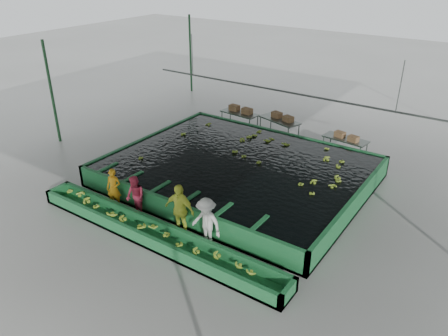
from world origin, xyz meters
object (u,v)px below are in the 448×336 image
Objects in this scene: sorting_trough at (154,234)px; box_stack_left at (241,112)px; worker_d at (206,222)px; flotation_tank at (238,171)px; packing_table_left at (240,121)px; box_stack_right at (346,139)px; packing_table_mid at (279,129)px; worker_b at (135,197)px; worker_a at (114,188)px; worker_c at (179,210)px; box_stack_mid at (282,119)px; packing_table_right at (344,148)px.

box_stack_left is (-3.14, 10.23, 0.68)m from sorting_trough.
worker_d is at bearing -63.39° from box_stack_left.
packing_table_left is (-3.14, 5.03, 0.01)m from flotation_tank.
sorting_trough is at bearing -72.79° from packing_table_left.
packing_table_left is at bearing 177.12° from box_stack_right.
worker_d reaches higher than packing_table_left.
worker_b is at bearing -94.48° from packing_table_mid.
worker_a is (-2.66, -4.30, 0.32)m from flotation_tank.
worker_a reaches higher than box_stack_right.
worker_b reaches higher than box_stack_left.
worker_a is 3.15m from worker_c.
worker_c is 1.45× the size of box_stack_mid.
worker_d is 0.85× the size of packing_table_right.
worker_a is at bearing -163.46° from worker_b.
sorting_trough is 10.28m from packing_table_mid.
flotation_tank is at bearing -80.96° from packing_table_mid.
packing_table_left reaches higher than packing_table_right.
box_stack_left is at bearing -179.62° from packing_table_mid.
worker_c is at bearing -68.98° from box_stack_left.
worker_b is 1.13× the size of box_stack_left.
packing_table_right is 0.47m from box_stack_right.
sorting_trough is 4.58× the size of packing_table_mid.
box_stack_left is (-3.14, 5.13, 0.48)m from flotation_tank.
flotation_tank is at bearing -58.52° from box_stack_left.
worker_d is at bearing -75.74° from packing_table_mid.
worker_d is 0.84× the size of packing_table_left.
box_stack_mid is at bearing 93.91° from sorting_trough.
packing_table_right is at bearing 74.36° from sorting_trough.
worker_c is at bearing -104.12° from packing_table_right.
flotation_tank is 5.93m from packing_table_left.
worker_b is 0.90× the size of worker_d.
box_stack_mid reaches higher than packing_table_right.
box_stack_left is (-4.73, 9.43, 0.07)m from worker_d.
worker_c is 0.93× the size of packing_table_right.
box_stack_right is (5.48, 9.03, 0.16)m from worker_a.
worker_a is 4.24m from worker_d.
packing_table_right is (5.43, 9.10, -0.30)m from worker_a.
worker_d is 9.79m from box_stack_mid.
flotation_tank is 5.80× the size of worker_d.
worker_a is 0.89× the size of worker_d.
worker_b is 1.19× the size of box_stack_mid.
worker_c is (0.48, 0.80, 0.69)m from sorting_trough.
worker_d is at bearing -21.65° from worker_a.
box_stack_left is at bearing 176.19° from box_stack_right.
sorting_trough is (0.00, -5.10, -0.20)m from flotation_tank.
flotation_tank is at bearing -58.06° from packing_table_left.
packing_table_mid is at bearing 102.07° from worker_b.
worker_d is at bearing 16.54° from worker_b.
worker_a is 1.31× the size of box_stack_right.
packing_table_mid is 1.08× the size of packing_table_right.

